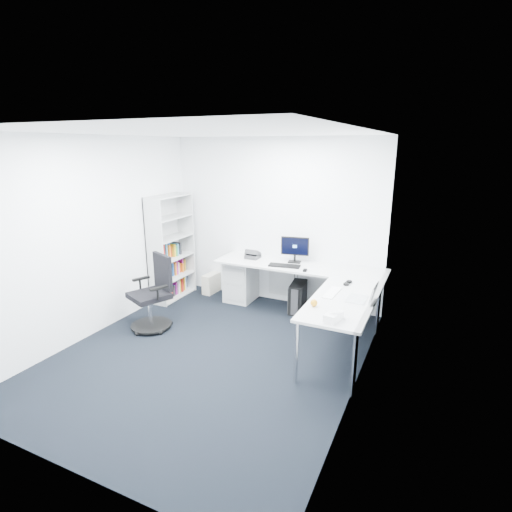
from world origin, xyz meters
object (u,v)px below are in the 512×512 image
at_px(bookshelf, 171,248).
at_px(monitor, 295,249).
at_px(task_chair, 149,294).
at_px(laptop, 357,291).
at_px(l_desk, 290,296).

bearing_deg(bookshelf, monitor, 11.45).
bearing_deg(task_chair, bookshelf, 135.04).
distance_m(bookshelf, monitor, 2.11).
distance_m(monitor, laptop, 1.69).
distance_m(task_chair, laptop, 2.87).
bearing_deg(monitor, task_chair, -145.38).
bearing_deg(bookshelf, laptop, -12.98).
xyz_separation_m(l_desk, bookshelf, (-2.17, 0.05, 0.50)).
height_order(l_desk, task_chair, task_chair).
bearing_deg(bookshelf, l_desk, -1.32).
relative_size(bookshelf, monitor, 4.03).
relative_size(task_chair, laptop, 3.37).
bearing_deg(monitor, bookshelf, -178.44).
relative_size(l_desk, task_chair, 2.47).
relative_size(bookshelf, task_chair, 1.66).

